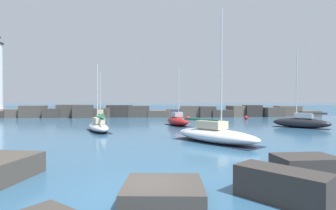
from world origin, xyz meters
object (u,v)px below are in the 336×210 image
at_px(sailboat_moored_3, 215,134).
at_px(sailboat_moored_0, 100,117).
at_px(sailboat_moored_1, 98,126).
at_px(sailboat_moored_2, 301,122).
at_px(mooring_buoy_orange_near, 188,118).
at_px(mooring_buoy_far_side, 246,118).
at_px(sailboat_moored_5, 177,120).

bearing_deg(sailboat_moored_3, sailboat_moored_0, 120.08).
bearing_deg(sailboat_moored_1, sailboat_moored_2, 4.30).
distance_m(sailboat_moored_1, mooring_buoy_orange_near, 19.95).
relative_size(sailboat_moored_1, mooring_buoy_far_side, 8.73).
bearing_deg(mooring_buoy_far_side, sailboat_moored_1, -144.41).
bearing_deg(sailboat_moored_1, sailboat_moored_0, 99.33).
xyz_separation_m(sailboat_moored_1, mooring_buoy_orange_near, (12.46, 15.57, -0.19)).
bearing_deg(mooring_buoy_orange_near, sailboat_moored_3, -93.45).
distance_m(sailboat_moored_0, sailboat_moored_3, 26.75).
bearing_deg(sailboat_moored_5, mooring_buoy_far_side, 37.56).
bearing_deg(sailboat_moored_3, mooring_buoy_orange_near, 86.55).
distance_m(sailboat_moored_0, sailboat_moored_5, 14.66).
xyz_separation_m(sailboat_moored_2, mooring_buoy_orange_near, (-12.27, 13.72, -0.35)).
distance_m(sailboat_moored_0, sailboat_moored_1, 14.77).
xyz_separation_m(sailboat_moored_2, mooring_buoy_far_side, (-1.40, 14.84, -0.39)).
relative_size(sailboat_moored_5, mooring_buoy_orange_near, 8.26).
bearing_deg(sailboat_moored_0, sailboat_moored_5, -35.23).
xyz_separation_m(sailboat_moored_3, sailboat_moored_5, (-1.43, 14.69, 0.04)).
bearing_deg(sailboat_moored_2, sailboat_moored_0, 154.88).
relative_size(sailboat_moored_0, sailboat_moored_3, 0.78).
xyz_separation_m(sailboat_moored_0, sailboat_moored_2, (27.13, -12.72, 0.02)).
xyz_separation_m(mooring_buoy_orange_near, mooring_buoy_far_side, (10.87, 1.13, -0.04)).
relative_size(sailboat_moored_2, sailboat_moored_3, 0.88).
height_order(sailboat_moored_2, mooring_buoy_orange_near, sailboat_moored_2).
distance_m(sailboat_moored_1, sailboat_moored_5, 11.37).
height_order(sailboat_moored_3, mooring_buoy_far_side, sailboat_moored_3).
relative_size(sailboat_moored_2, mooring_buoy_far_side, 10.92).
height_order(sailboat_moored_0, sailboat_moored_1, sailboat_moored_0).
bearing_deg(mooring_buoy_orange_near, sailboat_moored_5, -106.97).
bearing_deg(mooring_buoy_far_side, mooring_buoy_orange_near, -174.09).
xyz_separation_m(sailboat_moored_0, mooring_buoy_orange_near, (14.86, 1.00, -0.33)).
xyz_separation_m(sailboat_moored_0, sailboat_moored_3, (13.40, -23.14, -0.04)).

